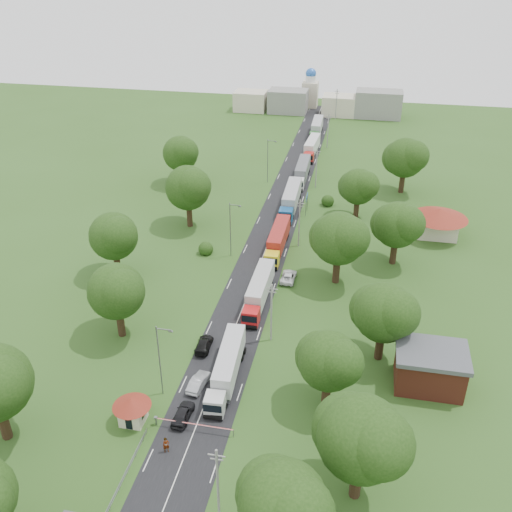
% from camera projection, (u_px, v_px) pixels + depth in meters
% --- Properties ---
extents(ground, '(260.00, 260.00, 0.00)m').
position_uv_depth(ground, '(243.00, 307.00, 85.31)').
color(ground, '#2D4F1A').
rests_on(ground, ground).
extents(road, '(8.00, 200.00, 0.04)m').
position_uv_depth(road, '(267.00, 246.00, 102.43)').
color(road, black).
rests_on(road, ground).
extents(boom_barrier, '(9.22, 0.35, 1.18)m').
position_uv_depth(boom_barrier, '(182.00, 423.00, 63.71)').
color(boom_barrier, slate).
rests_on(boom_barrier, ground).
extents(guard_booth, '(4.40, 4.40, 3.45)m').
position_uv_depth(guard_booth, '(132.00, 407.00, 64.10)').
color(guard_booth, beige).
rests_on(guard_booth, ground).
extents(guard_rail, '(0.10, 17.00, 1.70)m').
position_uv_depth(guard_rail, '(116.00, 498.00, 56.22)').
color(guard_rail, slate).
rests_on(guard_rail, ground).
extents(info_sign, '(0.12, 3.10, 4.10)m').
position_uv_depth(info_sign, '(307.00, 200.00, 112.91)').
color(info_sign, slate).
rests_on(info_sign, ground).
extents(pole_0, '(1.60, 0.24, 9.00)m').
position_uv_depth(pole_0, '(218.00, 483.00, 52.12)').
color(pole_0, gray).
rests_on(pole_0, ground).
extents(pole_1, '(1.60, 0.24, 9.00)m').
position_uv_depth(pole_1, '(271.00, 312.00, 76.08)').
color(pole_1, gray).
rests_on(pole_1, ground).
extents(pole_2, '(1.60, 0.24, 9.00)m').
position_uv_depth(pole_2, '(299.00, 222.00, 100.05)').
color(pole_2, gray).
rests_on(pole_2, ground).
extents(pole_3, '(1.60, 0.24, 9.00)m').
position_uv_depth(pole_3, '(316.00, 168.00, 124.02)').
color(pole_3, gray).
rests_on(pole_3, ground).
extents(pole_4, '(1.60, 0.24, 9.00)m').
position_uv_depth(pole_4, '(328.00, 130.00, 147.98)').
color(pole_4, gray).
rests_on(pole_4, ground).
extents(pole_5, '(1.60, 0.24, 9.00)m').
position_uv_depth(pole_5, '(336.00, 104.00, 171.95)').
color(pole_5, gray).
rests_on(pole_5, ground).
extents(lamp_0, '(2.03, 0.22, 10.00)m').
position_uv_depth(lamp_0, '(160.00, 358.00, 66.41)').
color(lamp_0, slate).
rests_on(lamp_0, ground).
extents(lamp_1, '(2.03, 0.22, 10.00)m').
position_uv_depth(lamp_1, '(231.00, 227.00, 96.37)').
color(lamp_1, slate).
rests_on(lamp_1, ground).
extents(lamp_2, '(2.03, 0.22, 10.00)m').
position_uv_depth(lamp_2, '(268.00, 159.00, 126.33)').
color(lamp_2, slate).
rests_on(lamp_2, ground).
extents(tree_0, '(8.80, 8.80, 11.07)m').
position_uv_depth(tree_0, '(284.00, 503.00, 47.32)').
color(tree_0, '#382616').
rests_on(tree_0, ground).
extents(tree_1, '(9.60, 9.60, 12.05)m').
position_uv_depth(tree_1, '(361.00, 437.00, 52.84)').
color(tree_1, '#382616').
rests_on(tree_1, ground).
extents(tree_2, '(8.00, 8.00, 10.10)m').
position_uv_depth(tree_2, '(329.00, 360.00, 64.39)').
color(tree_2, '#382616').
rests_on(tree_2, ground).
extents(tree_3, '(8.80, 8.80, 11.07)m').
position_uv_depth(tree_3, '(384.00, 312.00, 71.61)').
color(tree_3, '#382616').
rests_on(tree_3, ground).
extents(tree_4, '(9.60, 9.60, 12.05)m').
position_uv_depth(tree_4, '(339.00, 238.00, 87.94)').
color(tree_4, '#382616').
rests_on(tree_4, ground).
extents(tree_5, '(8.80, 8.80, 11.07)m').
position_uv_depth(tree_5, '(397.00, 224.00, 93.52)').
color(tree_5, '#382616').
rests_on(tree_5, ground).
extents(tree_6, '(8.00, 8.00, 10.10)m').
position_uv_depth(tree_6, '(358.00, 186.00, 109.58)').
color(tree_6, '#382616').
rests_on(tree_6, ground).
extents(tree_7, '(9.60, 9.60, 12.05)m').
position_uv_depth(tree_7, '(405.00, 157.00, 120.27)').
color(tree_7, '#382616').
rests_on(tree_7, ground).
extents(tree_10, '(8.80, 8.80, 11.07)m').
position_uv_depth(tree_10, '(117.00, 290.00, 75.97)').
color(tree_10, '#382616').
rests_on(tree_10, ground).
extents(tree_11, '(8.80, 8.80, 11.07)m').
position_uv_depth(tree_11, '(114.00, 236.00, 90.02)').
color(tree_11, '#382616').
rests_on(tree_11, ground).
extents(tree_12, '(9.60, 9.60, 12.05)m').
position_uv_depth(tree_12, '(188.00, 187.00, 105.80)').
color(tree_12, '#382616').
rests_on(tree_12, ground).
extents(tree_13, '(8.80, 8.80, 11.07)m').
position_uv_depth(tree_13, '(181.00, 153.00, 124.60)').
color(tree_13, '#382616').
rests_on(tree_13, ground).
extents(house_brick, '(8.60, 6.60, 5.20)m').
position_uv_depth(house_brick, '(430.00, 368.00, 69.24)').
color(house_brick, maroon).
rests_on(house_brick, ground).
extents(house_cream, '(10.08, 10.08, 5.80)m').
position_uv_depth(house_cream, '(439.00, 218.00, 104.02)').
color(house_cream, beige).
rests_on(house_cream, ground).
extents(distant_town, '(52.00, 8.00, 8.00)m').
position_uv_depth(distant_town, '(322.00, 103.00, 177.65)').
color(distant_town, gray).
rests_on(distant_town, ground).
extents(church, '(5.00, 5.00, 12.30)m').
position_uv_depth(church, '(310.00, 90.00, 184.38)').
color(church, beige).
rests_on(church, ground).
extents(truck_0, '(3.04, 13.92, 3.84)m').
position_uv_depth(truck_0, '(227.00, 367.00, 70.30)').
color(truck_0, silver).
rests_on(truck_0, ground).
extents(truck_1, '(2.46, 14.07, 3.90)m').
position_uv_depth(truck_1, '(259.00, 291.00, 85.48)').
color(truck_1, red).
rests_on(truck_1, ground).
extents(truck_2, '(2.46, 14.23, 3.95)m').
position_uv_depth(truck_2, '(278.00, 240.00, 99.82)').
color(truck_2, yellow).
rests_on(truck_2, ground).
extents(truck_3, '(2.94, 15.44, 4.27)m').
position_uv_depth(truck_3, '(291.00, 199.00, 115.03)').
color(truck_3, navy).
rests_on(truck_3, ground).
extents(truck_4, '(2.68, 14.34, 3.97)m').
position_uv_depth(truck_4, '(302.00, 172.00, 129.07)').
color(truck_4, silver).
rests_on(truck_4, ground).
extents(truck_5, '(3.04, 14.13, 3.90)m').
position_uv_depth(truck_5, '(312.00, 147.00, 144.18)').
color(truck_5, '#AE1D1A').
rests_on(truck_5, ground).
extents(truck_6, '(2.81, 14.73, 4.08)m').
position_uv_depth(truck_6, '(317.00, 128.00, 158.61)').
color(truck_6, '#276425').
rests_on(truck_6, ground).
extents(car_lane_front, '(1.88, 4.41, 1.49)m').
position_uv_depth(car_lane_front, '(183.00, 414.00, 65.14)').
color(car_lane_front, black).
rests_on(car_lane_front, ground).
extents(car_lane_mid, '(2.10, 4.56, 1.45)m').
position_uv_depth(car_lane_mid, '(199.00, 382.00, 69.82)').
color(car_lane_mid, '#A6A7AE').
rests_on(car_lane_mid, ground).
extents(car_lane_rear, '(2.04, 4.65, 1.33)m').
position_uv_depth(car_lane_rear, '(204.00, 344.00, 76.40)').
color(car_lane_rear, black).
rests_on(car_lane_rear, ground).
extents(car_verge_near, '(2.30, 4.86, 1.34)m').
position_uv_depth(car_verge_near, '(288.00, 277.00, 91.74)').
color(car_verge_near, white).
rests_on(car_verge_near, ground).
extents(car_verge_far, '(1.74, 4.03, 1.35)m').
position_uv_depth(car_verge_far, '(316.00, 229.00, 106.57)').
color(car_verge_far, slate).
rests_on(car_verge_far, ground).
extents(pedestrian_near, '(0.84, 0.75, 1.94)m').
position_uv_depth(pedestrian_near, '(166.00, 445.00, 60.80)').
color(pedestrian_near, gray).
rests_on(pedestrian_near, ground).
extents(pedestrian_booth, '(0.81, 0.91, 1.55)m').
position_uv_depth(pedestrian_booth, '(147.00, 403.00, 66.62)').
color(pedestrian_booth, gray).
rests_on(pedestrian_booth, ground).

